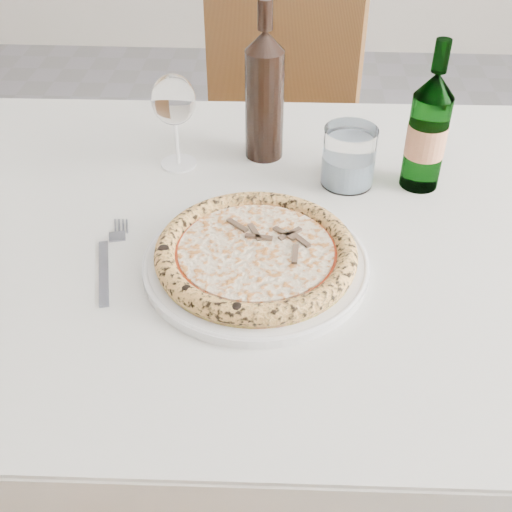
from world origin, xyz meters
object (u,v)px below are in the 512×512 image
(dining_table, at_px, (259,268))
(tumbler, at_px, (348,160))
(chair_far, at_px, (264,117))
(plate, at_px, (256,262))
(pizza, at_px, (256,253))
(wine_glass, at_px, (174,102))
(wine_bottle, at_px, (265,94))
(beer_bottle, at_px, (428,131))

(dining_table, distance_m, tumbler, 0.23)
(chair_far, height_order, plate, chair_far)
(plate, bearing_deg, tumbler, 58.99)
(tumbler, bearing_deg, pizza, -121.01)
(tumbler, bearing_deg, wine_glass, 171.69)
(wine_bottle, bearing_deg, wine_glass, -163.64)
(beer_bottle, bearing_deg, dining_table, -152.53)
(dining_table, xyz_separation_m, plate, (0.00, -0.10, 0.09))
(beer_bottle, distance_m, wine_bottle, 0.28)
(pizza, xyz_separation_m, wine_glass, (-0.15, 0.28, 0.09))
(plate, distance_m, pizza, 0.02)
(pizza, xyz_separation_m, wine_bottle, (-0.00, 0.32, 0.09))
(chair_far, bearing_deg, wine_bottle, -87.65)
(tumbler, xyz_separation_m, wine_bottle, (-0.15, 0.09, 0.08))
(chair_far, relative_size, wine_bottle, 3.36)
(dining_table, relative_size, plate, 4.73)
(pizza, xyz_separation_m, beer_bottle, (0.26, 0.24, 0.07))
(tumbler, height_order, wine_bottle, wine_bottle)
(wine_glass, relative_size, tumbler, 1.67)
(tumbler, relative_size, beer_bottle, 0.40)
(plate, distance_m, wine_bottle, 0.34)
(chair_far, relative_size, beer_bottle, 3.72)
(chair_far, xyz_separation_m, tumbler, (0.17, -0.69, 0.27))
(wine_glass, height_order, beer_bottle, beer_bottle)
(wine_glass, relative_size, wine_bottle, 0.60)
(tumbler, bearing_deg, chair_far, 103.92)
(wine_glass, bearing_deg, plate, -61.24)
(pizza, bearing_deg, wine_glass, 118.75)
(chair_far, bearing_deg, wine_glass, -101.08)
(pizza, distance_m, tumbler, 0.28)
(chair_far, relative_size, tumbler, 9.28)
(chair_far, height_order, wine_glass, chair_far)
(tumbler, bearing_deg, wine_bottle, 149.00)
(plate, relative_size, pizza, 1.13)
(plate, bearing_deg, wine_glass, 118.76)
(dining_table, bearing_deg, plate, -90.00)
(dining_table, height_order, chair_far, chair_far)
(plate, relative_size, beer_bottle, 1.30)
(chair_far, distance_m, tumbler, 0.76)
(plate, relative_size, wine_glass, 1.93)
(plate, bearing_deg, pizza, -163.78)
(dining_table, height_order, tumbler, tumbler)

